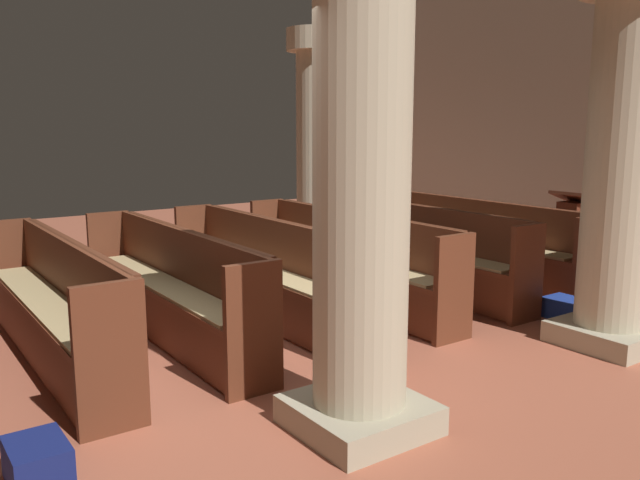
# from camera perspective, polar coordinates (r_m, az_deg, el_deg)

# --- Properties ---
(ground_plane) EXTENTS (19.20, 19.20, 0.00)m
(ground_plane) POSITION_cam_1_polar(r_m,az_deg,el_deg) (5.21, -5.72, -10.99)
(ground_plane) COLOR #AD5B42
(pew_row_0) EXTENTS (3.20, 0.46, 0.95)m
(pew_row_0) POSITION_cam_1_polar(r_m,az_deg,el_deg) (8.20, 13.21, 0.22)
(pew_row_0) COLOR brown
(pew_row_0) RESTS_ON ground
(pew_row_1) EXTENTS (3.20, 0.46, 0.95)m
(pew_row_1) POSITION_cam_1_polar(r_m,az_deg,el_deg) (7.50, 8.19, -0.52)
(pew_row_1) COLOR brown
(pew_row_1) RESTS_ON ground
(pew_row_2) EXTENTS (3.20, 0.47, 0.95)m
(pew_row_2) POSITION_cam_1_polar(r_m,az_deg,el_deg) (6.87, 2.20, -1.39)
(pew_row_2) COLOR brown
(pew_row_2) RESTS_ON ground
(pew_row_3) EXTENTS (3.20, 0.46, 0.95)m
(pew_row_3) POSITION_cam_1_polar(r_m,az_deg,el_deg) (6.34, -4.90, -2.41)
(pew_row_3) COLOR brown
(pew_row_3) RESTS_ON ground
(pew_row_4) EXTENTS (3.20, 0.46, 0.95)m
(pew_row_4) POSITION_cam_1_polar(r_m,az_deg,el_deg) (5.92, -13.17, -3.54)
(pew_row_4) COLOR brown
(pew_row_4) RESTS_ON ground
(pew_row_5) EXTENTS (3.20, 0.47, 0.95)m
(pew_row_5) POSITION_cam_1_polar(r_m,az_deg,el_deg) (5.64, -22.50, -4.73)
(pew_row_5) COLOR brown
(pew_row_5) RESTS_ON ground
(pillar_aisle_side) EXTENTS (0.86, 0.86, 3.18)m
(pillar_aisle_side) POSITION_cam_1_polar(r_m,az_deg,el_deg) (5.93, 25.03, 7.09)
(pillar_aisle_side) COLOR tan
(pillar_aisle_side) RESTS_ON ground
(pillar_far_side) EXTENTS (0.86, 0.86, 3.18)m
(pillar_far_side) POSITION_cam_1_polar(r_m,az_deg,el_deg) (9.38, -0.26, 8.78)
(pillar_far_side) COLOR tan
(pillar_far_side) RESTS_ON ground
(pillar_aisle_rear) EXTENTS (0.84, 0.84, 3.18)m
(pillar_aisle_rear) POSITION_cam_1_polar(r_m,az_deg,el_deg) (3.81, 3.68, 6.86)
(pillar_aisle_rear) COLOR tan
(pillar_aisle_rear) RESTS_ON ground
(lectern) EXTENTS (0.48, 0.45, 1.08)m
(lectern) POSITION_cam_1_polar(r_m,az_deg,el_deg) (8.49, 21.11, -0.21)
(lectern) COLOR #492215
(lectern) RESTS_ON ground
(hymn_book) EXTENTS (0.15, 0.19, 0.04)m
(hymn_book) POSITION_cam_1_polar(r_m,az_deg,el_deg) (7.92, 6.80, 3.48)
(hymn_book) COLOR navy
(hymn_book) RESTS_ON pew_row_1
(kneeler_box_navy) EXTENTS (0.39, 0.29, 0.23)m
(kneeler_box_navy) POSITION_cam_1_polar(r_m,az_deg,el_deg) (3.91, -23.49, -17.48)
(kneeler_box_navy) COLOR navy
(kneeler_box_navy) RESTS_ON ground
(kneeler_box_blue) EXTENTS (0.44, 0.30, 0.20)m
(kneeler_box_blue) POSITION_cam_1_polar(r_m,az_deg,el_deg) (6.80, 20.96, -5.68)
(kneeler_box_blue) COLOR navy
(kneeler_box_blue) RESTS_ON ground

